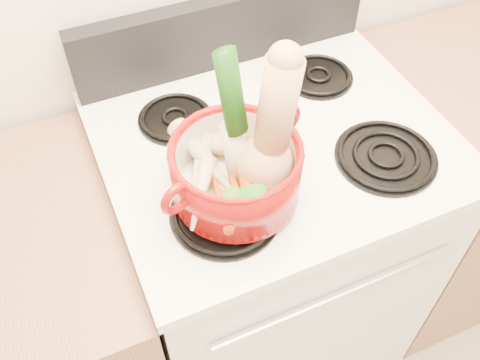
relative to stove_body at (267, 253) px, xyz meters
name	(u,v)px	position (x,y,z in m)	size (l,w,h in m)	color
stove_body	(267,253)	(0.00, 0.00, 0.00)	(0.76, 0.65, 0.92)	silver
cooktop	(275,140)	(0.00, 0.00, 0.47)	(0.78, 0.67, 0.03)	white
control_backsplash	(223,31)	(0.00, 0.30, 0.58)	(0.76, 0.05, 0.18)	black
oven_handle	(341,295)	(0.00, -0.34, 0.32)	(0.02, 0.02, 0.60)	silver
burner_front_left	(225,212)	(-0.19, -0.16, 0.50)	(0.22, 0.22, 0.02)	black
burner_front_right	(386,156)	(0.19, -0.16, 0.50)	(0.22, 0.22, 0.02)	black
burner_back_left	(175,117)	(-0.19, 0.14, 0.50)	(0.17, 0.17, 0.02)	black
burner_back_right	(319,75)	(0.19, 0.14, 0.50)	(0.17, 0.17, 0.02)	black
dutch_oven	(236,171)	(-0.15, -0.13, 0.57)	(0.25, 0.25, 0.13)	maroon
pot_handle_left	(177,198)	(-0.29, -0.18, 0.61)	(0.07, 0.07, 0.02)	maroon
pot_handle_right	(287,120)	(-0.02, -0.08, 0.61)	(0.07, 0.07, 0.02)	maroon
squash	(279,124)	(-0.07, -0.14, 0.68)	(0.12, 0.12, 0.29)	#E5B375
leek	(235,122)	(-0.15, -0.11, 0.68)	(0.05, 0.05, 0.30)	silver
ginger	(226,142)	(-0.13, -0.03, 0.56)	(0.09, 0.06, 0.05)	#D9BC85
parsnip_0	(217,176)	(-0.19, -0.11, 0.55)	(0.04, 0.04, 0.20)	beige
parsnip_1	(198,173)	(-0.22, -0.09, 0.56)	(0.04, 0.04, 0.18)	#F0E8C3
parsnip_2	(205,158)	(-0.20, -0.07, 0.57)	(0.04, 0.04, 0.20)	beige
parsnip_3	(200,192)	(-0.23, -0.15, 0.57)	(0.03, 0.03, 0.16)	beige
carrot_0	(237,195)	(-0.17, -0.17, 0.55)	(0.03, 0.03, 0.15)	#B94909
carrot_1	(221,202)	(-0.20, -0.18, 0.56)	(0.03, 0.03, 0.14)	red
carrot_2	(244,181)	(-0.15, -0.15, 0.57)	(0.03, 0.03, 0.18)	red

